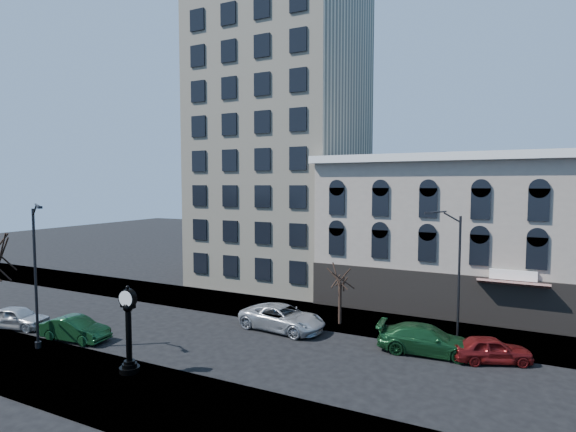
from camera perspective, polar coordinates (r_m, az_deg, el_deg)
The scene contains 14 objects.
ground at distance 30.10m, azimuth -7.08°, elevation -15.75°, with size 160.00×160.00×0.00m, color black.
sidewalk_far at distance 36.68m, azimuth -0.01°, elevation -11.96°, with size 160.00×6.00×0.12m, color gray.
sidewalk_near at distance 24.32m, azimuth -18.28°, elevation -20.75°, with size 160.00×6.00×0.12m, color gray.
cream_tower at distance 48.60m, azimuth -0.77°, elevation 14.89°, with size 15.90×15.40×42.50m.
victorian_row at distance 39.85m, azimuth 20.97°, elevation -2.24°, with size 22.60×11.19×12.50m.
street_clock at distance 26.14m, azimuth -19.57°, elevation -13.85°, with size 1.07×1.07×4.71m.
street_lamp_near at distance 30.54m, azimuth -29.34°, elevation -2.47°, with size 2.21×1.16×9.10m.
street_lamp_far at distance 29.83m, azimuth 19.80°, elevation -3.11°, with size 2.19×0.73×8.57m.
bare_tree_far at distance 32.68m, azimuth 6.64°, elevation -7.37°, with size 2.79×2.79×4.79m.
car_near_a at distance 37.78m, azimuth -31.15°, elevation -10.96°, with size 1.82×4.52×1.54m, color #A5A8AD.
car_near_b at distance 33.21m, azimuth -25.39°, elevation -12.82°, with size 1.62×4.64×1.53m, color #143F1E.
car_far_a at distance 32.17m, azimuth -0.72°, elevation -12.79°, with size 2.85×6.18×1.72m, color #A5A8AD.
car_far_b at distance 29.23m, azimuth 17.22°, elevation -14.75°, with size 2.37×5.83×1.69m, color #143F1E.
car_far_c at distance 29.21m, azimuth 24.41°, elevation -15.16°, with size 1.76×4.37×1.49m, color maroon.
Camera 1 is at (15.72, -23.56, 10.18)m, focal length 28.00 mm.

